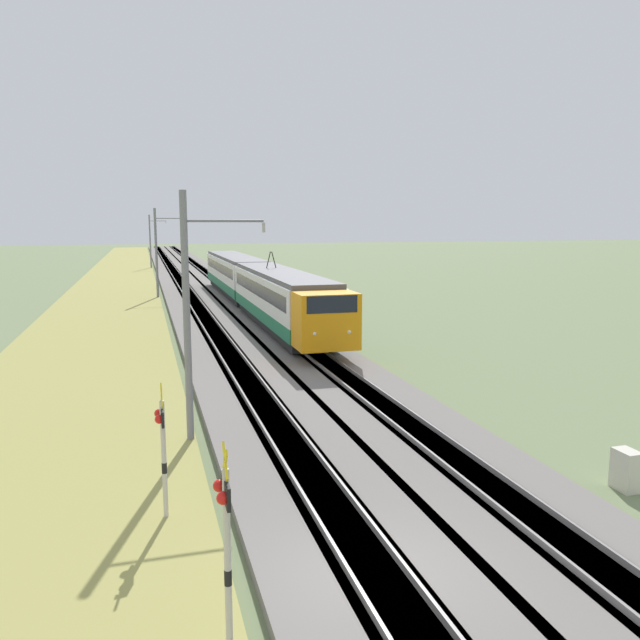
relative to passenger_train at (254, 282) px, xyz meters
name	(u,v)px	position (x,y,z in m)	size (l,w,h in m)	color
ground_plane	(376,587)	(-36.73, 4.11, -2.31)	(400.00, 400.00, 0.00)	#6B7A51
ballast_main	(187,293)	(13.27, 4.11, -2.16)	(240.00, 4.40, 0.30)	slate
ballast_adjacent	(231,292)	(13.27, 0.00, -2.16)	(240.00, 4.40, 0.30)	slate
track_main	(187,293)	(13.27, 4.11, -2.15)	(240.00, 1.57, 0.45)	#4C4238
track_adjacent	(231,292)	(13.27, 0.00, -2.15)	(240.00, 1.57, 0.45)	#4C4238
grass_verge	(111,297)	(13.27, 11.03, -2.25)	(240.00, 8.67, 0.12)	#99934C
passenger_train	(254,282)	(0.00, 0.00, 0.00)	(40.42, 2.97, 4.95)	orange
crossing_signal_near	(226,533)	(-37.99, 7.04, -0.15)	(0.70, 0.23, 3.53)	beige
crossing_signal_aux	(163,439)	(-32.94, 7.81, -0.35)	(0.70, 0.23, 3.22)	beige
catenary_mast_near	(189,315)	(-27.80, 6.79, 1.70)	(0.22, 2.56, 7.74)	slate
catenary_mast_mid	(157,252)	(11.27, 6.80, 1.88)	(0.22, 2.56, 8.09)	slate
catenary_mast_far	(151,241)	(50.34, 6.80, 1.82)	(0.22, 2.56, 7.98)	slate
equipment_cabinet	(626,470)	(-34.41, -3.60, -1.78)	(0.67, 0.47, 1.05)	beige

